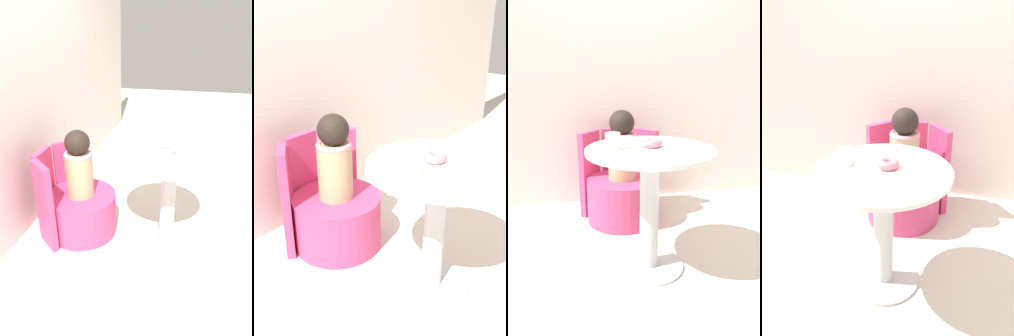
{
  "view_description": "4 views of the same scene",
  "coord_description": "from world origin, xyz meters",
  "views": [
    {
      "loc": [
        -2.03,
        -0.16,
        1.54
      ],
      "look_at": [
        -0.14,
        0.28,
        0.62
      ],
      "focal_mm": 32.0,
      "sensor_mm": 36.0,
      "label": 1
    },
    {
      "loc": [
        -1.63,
        -0.89,
        1.49
      ],
      "look_at": [
        -0.1,
        0.32,
        0.62
      ],
      "focal_mm": 42.0,
      "sensor_mm": 36.0,
      "label": 2
    },
    {
      "loc": [
        -0.56,
        -1.7,
        1.14
      ],
      "look_at": [
        -0.12,
        0.26,
        0.54
      ],
      "focal_mm": 35.0,
      "sensor_mm": 36.0,
      "label": 3
    },
    {
      "loc": [
        0.3,
        -1.46,
        1.47
      ],
      "look_at": [
        -0.17,
        0.37,
        0.55
      ],
      "focal_mm": 35.0,
      "sensor_mm": 36.0,
      "label": 4
    }
  ],
  "objects": [
    {
      "name": "round_table",
      "position": [
        -0.1,
        -0.03,
        0.51
      ],
      "size": [
        0.71,
        0.71,
        0.74
      ],
      "color": "silver",
      "rests_on": "ground_plane"
    },
    {
      "name": "ground_plane",
      "position": [
        0.0,
        0.0,
        0.0
      ],
      "size": [
        12.0,
        12.0,
        0.0
      ],
      "primitive_type": "plane",
      "color": "beige"
    },
    {
      "name": "donut",
      "position": [
        -0.08,
        0.0,
        0.76
      ],
      "size": [
        0.12,
        0.12,
        0.04
      ],
      "color": "pink",
      "rests_on": "round_table"
    },
    {
      "name": "cup",
      "position": [
        -0.3,
        -0.02,
        0.78
      ],
      "size": [
        0.08,
        0.08,
        0.09
      ],
      "color": "white",
      "rests_on": "round_table"
    },
    {
      "name": "tub_chair",
      "position": [
        -0.12,
        0.65,
        0.17
      ],
      "size": [
        0.55,
        0.55,
        0.34
      ],
      "color": "#D13D70",
      "rests_on": "ground_plane"
    },
    {
      "name": "back_wall",
      "position": [
        0.0,
        1.13,
        1.2
      ],
      "size": [
        6.0,
        0.06,
        2.4
      ],
      "color": "silver",
      "rests_on": "ground_plane"
    },
    {
      "name": "booth_backrest",
      "position": [
        -0.12,
        0.88,
        0.34
      ],
      "size": [
        0.65,
        0.24,
        0.68
      ],
      "color": "#D13D70",
      "rests_on": "ground_plane"
    },
    {
      "name": "child_figure",
      "position": [
        -0.12,
        0.65,
        0.6
      ],
      "size": [
        0.21,
        0.21,
        0.53
      ],
      "color": "tan",
      "rests_on": "tub_chair"
    },
    {
      "name": "paper_napkin",
      "position": [
        -0.16,
        -0.15,
        0.74
      ],
      "size": [
        0.2,
        0.2,
        0.01
      ],
      "color": "white",
      "rests_on": "round_table"
    }
  ]
}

